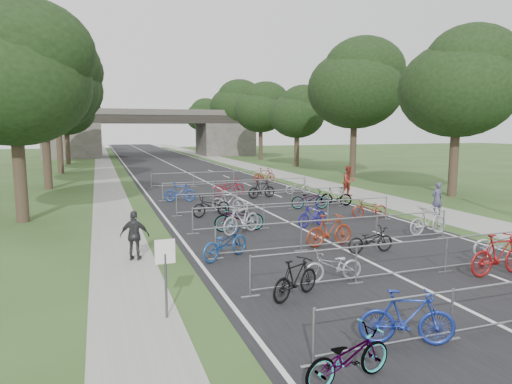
# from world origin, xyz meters

# --- Properties ---
(ground) EXTENTS (200.00, 200.00, 0.00)m
(ground) POSITION_xyz_m (0.00, 0.00, 0.00)
(ground) COLOR #2F461E
(ground) RESTS_ON ground
(road) EXTENTS (11.00, 140.00, 0.01)m
(road) POSITION_xyz_m (0.00, 50.00, 0.01)
(road) COLOR black
(road) RESTS_ON ground
(sidewalk_right) EXTENTS (3.00, 140.00, 0.01)m
(sidewalk_right) POSITION_xyz_m (8.00, 50.00, 0.01)
(sidewalk_right) COLOR gray
(sidewalk_right) RESTS_ON ground
(sidewalk_left) EXTENTS (2.00, 140.00, 0.01)m
(sidewalk_left) POSITION_xyz_m (-7.50, 50.00, 0.01)
(sidewalk_left) COLOR gray
(sidewalk_left) RESTS_ON ground
(lane_markings) EXTENTS (0.12, 140.00, 0.00)m
(lane_markings) POSITION_xyz_m (0.00, 50.00, 0.00)
(lane_markings) COLOR silver
(lane_markings) RESTS_ON ground
(overpass_bridge) EXTENTS (31.00, 8.00, 7.05)m
(overpass_bridge) POSITION_xyz_m (0.00, 65.00, 3.53)
(overpass_bridge) COLOR #44413D
(overpass_bridge) RESTS_ON ground
(park_sign) EXTENTS (0.45, 0.06, 1.83)m
(park_sign) POSITION_xyz_m (-6.80, 3.00, 1.27)
(park_sign) COLOR #4C4C51
(park_sign) RESTS_ON ground
(tree_left_0) EXTENTS (6.72, 6.72, 10.25)m
(tree_left_0) POSITION_xyz_m (-11.39, 15.93, 6.49)
(tree_left_0) COLOR #33261C
(tree_left_0) RESTS_ON ground
(tree_right_0) EXTENTS (7.17, 7.17, 10.93)m
(tree_right_0) POSITION_xyz_m (13.11, 15.93, 6.92)
(tree_right_0) COLOR #33261C
(tree_right_0) RESTS_ON ground
(tree_left_1) EXTENTS (7.56, 7.56, 11.53)m
(tree_left_1) POSITION_xyz_m (-11.39, 27.93, 7.30)
(tree_left_1) COLOR #33261C
(tree_left_1) RESTS_ON ground
(tree_right_1) EXTENTS (8.18, 8.18, 12.47)m
(tree_right_1) POSITION_xyz_m (13.11, 27.93, 7.90)
(tree_right_1) COLOR #33261C
(tree_right_1) RESTS_ON ground
(tree_left_2) EXTENTS (8.40, 8.40, 12.81)m
(tree_left_2) POSITION_xyz_m (-11.39, 39.93, 8.12)
(tree_left_2) COLOR #33261C
(tree_left_2) RESTS_ON ground
(tree_right_2) EXTENTS (6.16, 6.16, 9.39)m
(tree_right_2) POSITION_xyz_m (13.11, 39.93, 5.95)
(tree_right_2) COLOR #33261C
(tree_right_2) RESTS_ON ground
(tree_left_3) EXTENTS (6.72, 6.72, 10.25)m
(tree_left_3) POSITION_xyz_m (-11.39, 51.93, 6.49)
(tree_left_3) COLOR #33261C
(tree_left_3) RESTS_ON ground
(tree_right_3) EXTENTS (7.17, 7.17, 10.93)m
(tree_right_3) POSITION_xyz_m (13.11, 51.93, 6.92)
(tree_right_3) COLOR #33261C
(tree_right_3) RESTS_ON ground
(tree_left_4) EXTENTS (7.56, 7.56, 11.53)m
(tree_left_4) POSITION_xyz_m (-11.39, 63.93, 7.30)
(tree_left_4) COLOR #33261C
(tree_left_4) RESTS_ON ground
(tree_right_4) EXTENTS (8.18, 8.18, 12.47)m
(tree_right_4) POSITION_xyz_m (13.11, 63.93, 7.90)
(tree_right_4) COLOR #33261C
(tree_right_4) RESTS_ON ground
(tree_left_5) EXTENTS (8.40, 8.40, 12.81)m
(tree_left_5) POSITION_xyz_m (-11.39, 75.93, 8.12)
(tree_left_5) COLOR #33261C
(tree_left_5) RESTS_ON ground
(tree_right_5) EXTENTS (6.16, 6.16, 9.39)m
(tree_right_5) POSITION_xyz_m (13.11, 75.93, 5.95)
(tree_right_5) COLOR #33261C
(tree_right_5) RESTS_ON ground
(tree_left_6) EXTENTS (6.72, 6.72, 10.25)m
(tree_left_6) POSITION_xyz_m (-11.39, 87.93, 6.49)
(tree_left_6) COLOR #33261C
(tree_left_6) RESTS_ON ground
(tree_right_6) EXTENTS (7.17, 7.17, 10.93)m
(tree_right_6) POSITION_xyz_m (13.11, 87.93, 6.92)
(tree_right_6) COLOR #33261C
(tree_right_6) RESTS_ON ground
(barrier_row_0) EXTENTS (9.70, 0.08, 1.10)m
(barrier_row_0) POSITION_xyz_m (0.00, 0.00, 0.55)
(barrier_row_0) COLOR gray
(barrier_row_0) RESTS_ON ground
(barrier_row_1) EXTENTS (9.70, 0.08, 1.10)m
(barrier_row_1) POSITION_xyz_m (0.00, 3.60, 0.55)
(barrier_row_1) COLOR gray
(barrier_row_1) RESTS_ON ground
(barrier_row_2) EXTENTS (9.70, 0.08, 1.10)m
(barrier_row_2) POSITION_xyz_m (0.00, 7.20, 0.55)
(barrier_row_2) COLOR gray
(barrier_row_2) RESTS_ON ground
(barrier_row_3) EXTENTS (9.70, 0.08, 1.10)m
(barrier_row_3) POSITION_xyz_m (0.00, 11.00, 0.55)
(barrier_row_3) COLOR gray
(barrier_row_3) RESTS_ON ground
(barrier_row_4) EXTENTS (9.70, 0.08, 1.10)m
(barrier_row_4) POSITION_xyz_m (0.00, 15.00, 0.55)
(barrier_row_4) COLOR gray
(barrier_row_4) RESTS_ON ground
(barrier_row_5) EXTENTS (9.70, 0.08, 1.10)m
(barrier_row_5) POSITION_xyz_m (0.00, 20.00, 0.55)
(barrier_row_5) COLOR gray
(barrier_row_5) RESTS_ON ground
(barrier_row_6) EXTENTS (9.70, 0.08, 1.10)m
(barrier_row_6) POSITION_xyz_m (0.00, 26.00, 0.55)
(barrier_row_6) COLOR gray
(barrier_row_6) RESTS_ON ground
(bike_0) EXTENTS (1.85, 0.93, 0.93)m
(bike_0) POSITION_xyz_m (-4.30, -0.68, 0.46)
(bike_0) COLOR gray
(bike_0) RESTS_ON ground
(bike_1) EXTENTS (1.94, 1.23, 1.13)m
(bike_1) POSITION_xyz_m (-2.51, 0.12, 0.57)
(bike_1) COLOR navy
(bike_1) RESTS_ON ground
(bike_4) EXTENTS (1.74, 1.21, 1.03)m
(bike_4) POSITION_xyz_m (-3.55, 3.15, 0.51)
(bike_4) COLOR black
(bike_4) RESTS_ON ground
(bike_5) EXTENTS (1.75, 0.71, 0.90)m
(bike_5) POSITION_xyz_m (-2.03, 3.97, 0.45)
(bike_5) COLOR #A2A2A9
(bike_5) RESTS_ON ground
(bike_6) EXTENTS (2.08, 0.61, 1.25)m
(bike_6) POSITION_xyz_m (2.77, 2.86, 0.62)
(bike_6) COLOR maroon
(bike_6) RESTS_ON ground
(bike_7) EXTENTS (2.12, 1.19, 1.05)m
(bike_7) POSITION_xyz_m (4.30, 4.15, 0.53)
(bike_7) COLOR #A5A5AD
(bike_7) RESTS_ON ground
(bike_8) EXTENTS (2.09, 1.64, 1.06)m
(bike_8) POSITION_xyz_m (-4.30, 7.13, 0.53)
(bike_8) COLOR navy
(bike_8) RESTS_ON ground
(bike_9) EXTENTS (2.01, 0.78, 1.17)m
(bike_9) POSITION_xyz_m (-0.28, 7.46, 0.59)
(bike_9) COLOR maroon
(bike_9) RESTS_ON ground
(bike_10) EXTENTS (1.74, 0.63, 0.91)m
(bike_10) POSITION_xyz_m (0.62, 6.19, 0.45)
(bike_10) COLOR black
(bike_10) RESTS_ON ground
(bike_11) EXTENTS (1.95, 0.72, 1.15)m
(bike_11) POSITION_xyz_m (4.30, 7.72, 0.57)
(bike_11) COLOR #A5A6AD
(bike_11) RESTS_ON ground
(bike_12) EXTENTS (2.08, 1.47, 1.23)m
(bike_12) POSITION_xyz_m (-2.72, 10.39, 0.61)
(bike_12) COLOR #A5A5AD
(bike_12) RESTS_ON ground
(bike_13) EXTENTS (2.15, 0.91, 1.10)m
(bike_13) POSITION_xyz_m (-2.67, 10.88, 0.55)
(bike_13) COLOR gray
(bike_13) RESTS_ON ground
(bike_14) EXTENTS (1.74, 0.98, 1.01)m
(bike_14) POSITION_xyz_m (0.58, 10.62, 0.50)
(bike_14) COLOR navy
(bike_14) RESTS_ON ground
(bike_15) EXTENTS (1.82, 0.84, 0.92)m
(bike_15) POSITION_xyz_m (4.07, 11.56, 0.46)
(bike_15) COLOR maroon
(bike_15) RESTS_ON ground
(bike_16) EXTENTS (2.14, 1.21, 1.07)m
(bike_16) POSITION_xyz_m (-3.01, 14.36, 0.53)
(bike_16) COLOR black
(bike_16) RESTS_ON ground
(bike_17) EXTENTS (1.79, 1.40, 1.08)m
(bike_17) POSITION_xyz_m (-1.88, 15.34, 0.54)
(bike_17) COLOR gray
(bike_17) RESTS_ON ground
(bike_18) EXTENTS (2.09, 1.10, 1.04)m
(bike_18) POSITION_xyz_m (2.44, 14.74, 0.52)
(bike_18) COLOR gray
(bike_18) RESTS_ON ground
(bike_19) EXTENTS (1.69, 1.32, 1.02)m
(bike_19) POSITION_xyz_m (4.30, 15.22, 0.51)
(bike_19) COLOR gray
(bike_19) RESTS_ON ground
(bike_20) EXTENTS (1.92, 0.99, 1.11)m
(bike_20) POSITION_xyz_m (-3.67, 19.44, 0.56)
(bike_20) COLOR navy
(bike_20) RESTS_ON ground
(bike_21) EXTENTS (2.20, 0.99, 1.12)m
(bike_21) POSITION_xyz_m (-0.36, 20.73, 0.56)
(bike_21) COLOR maroon
(bike_21) RESTS_ON ground
(bike_22) EXTENTS (1.88, 0.80, 1.09)m
(bike_22) POSITION_xyz_m (1.29, 19.10, 0.55)
(bike_22) COLOR black
(bike_22) RESTS_ON ground
(bike_23) EXTENTS (1.76, 0.68, 0.91)m
(bike_23) POSITION_xyz_m (4.13, 19.98, 0.46)
(bike_23) COLOR gray
(bike_23) RESTS_ON ground
(bike_27) EXTENTS (1.98, 0.85, 1.15)m
(bike_27) POSITION_xyz_m (4.30, 26.86, 0.58)
(bike_27) COLOR maroon
(bike_27) RESTS_ON ground
(pedestrian_a) EXTENTS (0.61, 0.41, 1.64)m
(pedestrian_a) POSITION_xyz_m (7.58, 11.06, 0.82)
(pedestrian_a) COLOR #393855
(pedestrian_a) RESTS_ON ground
(pedestrian_b) EXTENTS (0.99, 0.80, 1.90)m
(pedestrian_b) POSITION_xyz_m (6.80, 18.14, 0.95)
(pedestrian_b) COLOR maroon
(pedestrian_b) RESTS_ON ground
(pedestrian_c) EXTENTS (1.03, 0.68, 1.62)m
(pedestrian_c) POSITION_xyz_m (-7.10, 7.96, 0.81)
(pedestrian_c) COLOR #292A2C
(pedestrian_c) RESTS_ON ground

